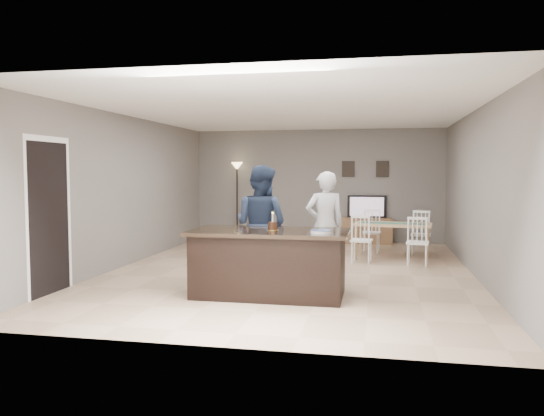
% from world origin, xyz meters
% --- Properties ---
extents(floor, '(8.00, 8.00, 0.00)m').
position_xyz_m(floor, '(0.00, 0.00, 0.00)').
color(floor, tan).
rests_on(floor, ground).
extents(room_shell, '(8.00, 8.00, 8.00)m').
position_xyz_m(room_shell, '(0.00, 0.00, 1.68)').
color(room_shell, slate).
rests_on(room_shell, floor).
extents(kitchen_island, '(2.15, 1.10, 0.90)m').
position_xyz_m(kitchen_island, '(0.00, -1.80, 0.45)').
color(kitchen_island, black).
rests_on(kitchen_island, floor).
extents(tv_console, '(1.20, 0.40, 0.60)m').
position_xyz_m(tv_console, '(1.20, 3.77, 0.30)').
color(tv_console, brown).
rests_on(tv_console, floor).
extents(television, '(0.91, 0.12, 0.53)m').
position_xyz_m(television, '(1.20, 3.84, 0.86)').
color(television, black).
rests_on(television, tv_console).
extents(tv_screen_glow, '(0.78, 0.00, 0.78)m').
position_xyz_m(tv_screen_glow, '(1.20, 3.76, 0.87)').
color(tv_screen_glow, '#D84E18').
rests_on(tv_screen_glow, tv_console).
extents(picture_frames, '(1.10, 0.02, 0.38)m').
position_xyz_m(picture_frames, '(1.15, 3.98, 1.75)').
color(picture_frames, black).
rests_on(picture_frames, room_shell).
extents(doorway, '(0.00, 2.10, 2.65)m').
position_xyz_m(doorway, '(-2.99, -2.30, 1.26)').
color(doorway, black).
rests_on(doorway, floor).
extents(woman, '(0.72, 0.58, 1.70)m').
position_xyz_m(woman, '(0.63, -0.45, 0.85)').
color(woman, '#B9BABE').
rests_on(woman, floor).
extents(man, '(1.05, 0.94, 1.79)m').
position_xyz_m(man, '(-0.28, -1.07, 0.89)').
color(man, '#1C263D').
rests_on(man, floor).
extents(birthday_cake, '(0.16, 0.16, 0.25)m').
position_xyz_m(birthday_cake, '(0.05, -1.79, 0.96)').
color(birthday_cake, gold).
rests_on(birthday_cake, kitchen_island).
extents(plate_stack, '(0.27, 0.27, 0.04)m').
position_xyz_m(plate_stack, '(0.73, -2.04, 0.92)').
color(plate_stack, white).
rests_on(plate_stack, kitchen_island).
extents(dining_table, '(1.57, 1.80, 0.89)m').
position_xyz_m(dining_table, '(1.74, 1.68, 0.57)').
color(dining_table, tan).
rests_on(dining_table, floor).
extents(floor_lamp, '(0.29, 0.29, 1.92)m').
position_xyz_m(floor_lamp, '(-1.95, 3.79, 1.49)').
color(floor_lamp, black).
rests_on(floor_lamp, floor).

